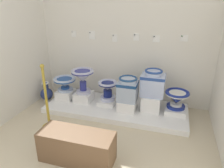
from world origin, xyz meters
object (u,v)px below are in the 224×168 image
antique_toilet_squat_floral (177,98)px  stanchion_post_near_left (47,108)px  plinth_block_central_ornate (151,102)px  decorative_vase_companion (47,93)px  antique_toilet_tall_cobalt (83,77)px  plinth_block_squat_floral (175,110)px  antique_toilet_central_ornate (153,82)px  info_placard_second (92,35)px  plinth_block_rightmost (127,105)px  info_placard_first (74,34)px  info_placard_fourth (136,37)px  info_placard_third (115,38)px  antique_toilet_rightmost (128,88)px  info_placard_sixth (184,38)px  museum_bench (77,146)px  antique_toilet_broad_patterned (65,82)px  antique_toilet_pale_glazed (108,88)px  info_placard_fifth (156,39)px  plinth_block_broad_patterned (66,94)px  plinth_block_pale_glazed (108,101)px  plinth_block_tall_cobalt (84,97)px

antique_toilet_squat_floral → stanchion_post_near_left: bearing=-154.2°
plinth_block_central_ornate → decorative_vase_companion: 2.07m
antique_toilet_tall_cobalt → plinth_block_squat_floral: 1.75m
antique_toilet_central_ornate → info_placard_second: info_placard_second is taller
plinth_block_rightmost → antique_toilet_squat_floral: size_ratio=0.86×
plinth_block_central_ornate → info_placard_first: (-1.64, 0.41, 1.06)m
plinth_block_squat_floral → plinth_block_rightmost: bearing=-169.6°
info_placard_fourth → info_placard_third: bearing=180.0°
antique_toilet_rightmost → plinth_block_squat_floral: 0.91m
info_placard_sixth → museum_bench: (-1.17, -1.88, -1.10)m
antique_toilet_squat_floral → info_placard_third: size_ratio=2.85×
antique_toilet_broad_patterned → plinth_block_rightmost: antique_toilet_broad_patterned is taller
info_placard_first → info_placard_sixth: bearing=0.0°
info_placard_second → antique_toilet_broad_patterned: bearing=-131.6°
antique_toilet_pale_glazed → info_placard_fifth: 1.23m
decorative_vase_companion → info_placard_fifth: bearing=14.3°
plinth_block_broad_patterned → stanchion_post_near_left: bearing=-79.0°
antique_toilet_broad_patterned → info_placard_sixth: (2.09, 0.46, 0.87)m
info_placard_first → plinth_block_central_ornate: bearing=-14.1°
antique_toilet_broad_patterned → info_placard_third: size_ratio=3.02×
plinth_block_central_ornate → museum_bench: bearing=-116.7°
info_placard_third → info_placard_fourth: bearing=-0.0°
antique_toilet_tall_cobalt → info_placard_fifth: 1.49m
antique_toilet_rightmost → antique_toilet_central_ornate: size_ratio=0.91×
antique_toilet_central_ornate → info_placard_fifth: 0.79m
plinth_block_pale_glazed → antique_toilet_rightmost: (0.41, -0.14, 0.37)m
antique_toilet_pale_glazed → decorative_vase_companion: (-1.26, -0.10, -0.23)m
antique_toilet_pale_glazed → antique_toilet_rightmost: 0.44m
museum_bench → plinth_block_rightmost: bearing=75.6°
antique_toilet_broad_patterned → decorative_vase_companion: size_ratio=1.06×
info_placard_first → plinth_block_squat_floral: bearing=-11.3°
plinth_block_tall_cobalt → antique_toilet_pale_glazed: bearing=5.1°
plinth_block_rightmost → antique_toilet_squat_floral: (0.82, 0.15, 0.18)m
plinth_block_broad_patterned → info_placard_fifth: bearing=15.8°
info_placard_fifth → stanchion_post_near_left: info_placard_fifth is taller
antique_toilet_tall_cobalt → decorative_vase_companion: 0.89m
antique_toilet_squat_floral → stanchion_post_near_left: stanchion_post_near_left is taller
plinth_block_squat_floral → plinth_block_broad_patterned: bearing=-178.7°
plinth_block_tall_cobalt → info_placard_fifth: 1.72m
plinth_block_squat_floral → plinth_block_central_ornate: bearing=179.8°
plinth_block_rightmost → info_placard_third: bearing=125.5°
plinth_block_central_ornate → plinth_block_squat_floral: size_ratio=1.00×
antique_toilet_rightmost → info_placard_first: info_placard_first is taller
stanchion_post_near_left → antique_toilet_broad_patterned: bearing=101.0°
plinth_block_broad_patterned → antique_toilet_tall_cobalt: antique_toilet_tall_cobalt is taller
info_placard_fourth → info_placard_fifth: info_placard_fourth is taller
antique_toilet_tall_cobalt → info_placard_second: size_ratio=2.90×
plinth_block_pale_glazed → info_placard_third: size_ratio=2.73×
antique_toilet_broad_patterned → antique_toilet_tall_cobalt: 0.41m
plinth_block_tall_cobalt → plinth_block_pale_glazed: size_ratio=0.83×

